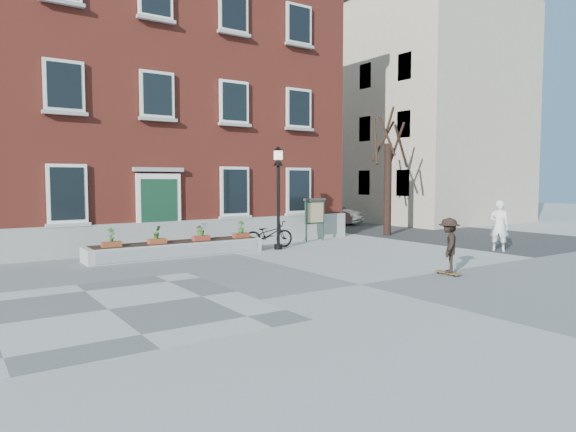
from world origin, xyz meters
TOP-DOWN VIEW (x-y plane):
  - ground at (0.00, 0.00)m, footprint 100.00×100.00m
  - checker_patch at (-6.00, 1.00)m, footprint 6.00×6.00m
  - bicycle at (1.82, 7.29)m, footprint 2.12×0.95m
  - parked_car at (10.66, 14.50)m, footprint 2.65×4.20m
  - bystander at (8.45, 1.68)m, footprint 0.68×0.82m
  - brick_building at (-2.00, 13.98)m, footprint 18.40×10.85m
  - planter_assembly at (-1.99, 7.18)m, footprint 6.20×1.12m
  - bare_tree at (9.01, 8.01)m, footprint 1.83×1.83m
  - side_street at (17.99, 19.78)m, footprint 15.20×36.00m
  - lamp_post at (1.92, 6.75)m, footprint 0.40×0.40m
  - notice_board at (4.69, 8.09)m, footprint 1.10×0.16m
  - skateboarder at (2.96, -0.39)m, footprint 1.13×1.05m

SIDE VIEW (x-z plane):
  - ground at x=0.00m, z-range 0.00..0.00m
  - checker_patch at x=-6.00m, z-range 0.00..0.01m
  - planter_assembly at x=-1.99m, z-range -0.27..0.88m
  - bicycle at x=1.82m, z-range 0.00..1.08m
  - parked_car at x=10.66m, z-range 0.00..1.31m
  - skateboarder at x=2.96m, z-range 0.03..1.64m
  - bystander at x=8.45m, z-range 0.00..1.91m
  - notice_board at x=4.69m, z-range 0.33..2.20m
  - lamp_post at x=1.92m, z-range 0.57..4.50m
  - bare_tree at x=9.01m, z-range -0.29..5.87m
  - brick_building at x=-2.00m, z-range 0.00..12.60m
  - side_street at x=17.99m, z-range -0.23..14.27m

